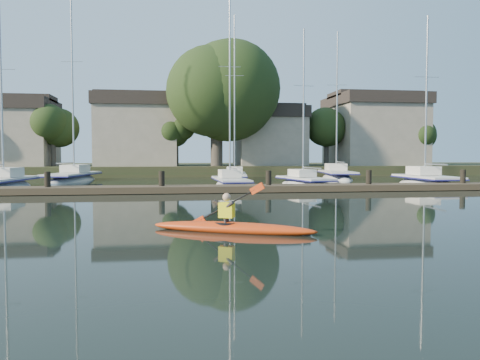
{
  "coord_description": "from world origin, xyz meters",
  "views": [
    {
      "loc": [
        -2.38,
        -12.03,
        2.05
      ],
      "look_at": [
        -0.07,
        4.05,
        1.2
      ],
      "focal_mm": 35.0,
      "sensor_mm": 36.0,
      "label": 1
    }
  ],
  "objects": [
    {
      "name": "sailboat_2",
      "position": [
        1.39,
        18.73,
        -0.17
      ],
      "size": [
        2.06,
        8.26,
        13.63
      ],
      "rotation": [
        0.0,
        0.0,
        0.02
      ],
      "color": "silver",
      "rests_on": "ground"
    },
    {
      "name": "sailboat_5",
      "position": [
        -10.3,
        26.81,
        -0.2
      ],
      "size": [
        3.67,
        10.12,
        16.37
      ],
      "rotation": [
        0.0,
        0.0,
        -0.14
      ],
      "color": "silver",
      "rests_on": "ground"
    },
    {
      "name": "dock",
      "position": [
        0.0,
        14.0,
        0.2
      ],
      "size": [
        34.0,
        2.0,
        1.8
      ],
      "color": "#463828",
      "rests_on": "ground"
    },
    {
      "name": "sailboat_4",
      "position": [
        14.88,
        17.94,
        -0.21
      ],
      "size": [
        2.58,
        7.73,
        13.01
      ],
      "rotation": [
        0.0,
        0.0,
        -0.04
      ],
      "color": "silver",
      "rests_on": "ground"
    },
    {
      "name": "sailboat_6",
      "position": [
        2.68,
        26.34,
        -0.17
      ],
      "size": [
        3.15,
        9.5,
        14.82
      ],
      "rotation": [
        0.0,
        0.0,
        -0.13
      ],
      "color": "silver",
      "rests_on": "ground"
    },
    {
      "name": "shore",
      "position": [
        1.61,
        40.29,
        3.23
      ],
      "size": [
        90.0,
        25.25,
        12.75
      ],
      "color": "#28361B",
      "rests_on": "ground"
    },
    {
      "name": "sailboat_7",
      "position": [
        12.0,
        27.69,
        -0.21
      ],
      "size": [
        3.67,
        9.18,
        14.39
      ],
      "rotation": [
        0.0,
        0.0,
        -0.15
      ],
      "color": "silver",
      "rests_on": "ground"
    },
    {
      "name": "ground",
      "position": [
        0.0,
        0.0,
        0.0
      ],
      "size": [
        160.0,
        160.0,
        0.0
      ],
      "primitive_type": "plane",
      "color": "black",
      "rests_on": "ground"
    },
    {
      "name": "sailboat_3",
      "position": [
        6.53,
        18.99,
        -0.18
      ],
      "size": [
        3.01,
        7.56,
        11.85
      ],
      "rotation": [
        0.0,
        0.0,
        0.15
      ],
      "color": "silver",
      "rests_on": "ground"
    },
    {
      "name": "kayak",
      "position": [
        -0.85,
        0.31,
        0.18
      ],
      "size": [
        4.41,
        2.47,
        1.46
      ],
      "rotation": [
        0.0,
        0.0,
        -0.43
      ],
      "color": "red",
      "rests_on": "ground"
    },
    {
      "name": "sailboat_0",
      "position": [
        -12.92,
        18.8,
        -0.21
      ],
      "size": [
        2.88,
        8.3,
        12.94
      ],
      "rotation": [
        0.0,
        0.0,
        -0.07
      ],
      "color": "silver",
      "rests_on": "ground"
    }
  ]
}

